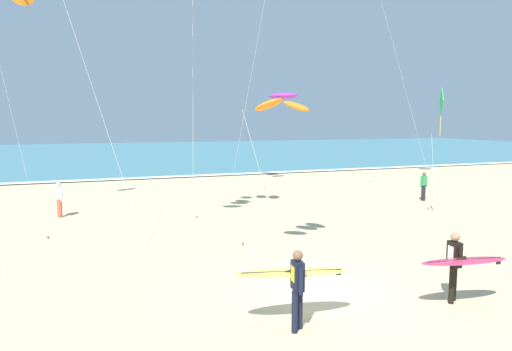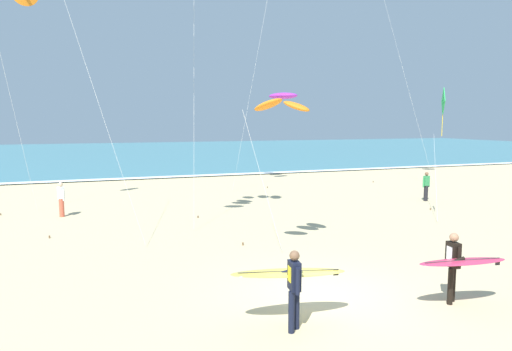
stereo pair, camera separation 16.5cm
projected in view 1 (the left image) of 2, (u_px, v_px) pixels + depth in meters
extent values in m
plane|color=#CCB789|center=(327.00, 295.00, 11.34)|extent=(160.00, 160.00, 0.00)
cube|color=teal|center=(130.00, 153.00, 62.48)|extent=(160.00, 60.00, 0.08)
cube|color=white|center=(164.00, 177.00, 34.84)|extent=(160.00, 1.09, 0.01)
cylinder|color=black|center=(295.00, 312.00, 9.27)|extent=(0.13, 0.13, 0.88)
cylinder|color=black|center=(300.00, 308.00, 9.46)|extent=(0.13, 0.13, 0.88)
cube|color=black|center=(298.00, 275.00, 9.27)|extent=(0.24, 0.36, 0.60)
cube|color=yellow|center=(293.00, 274.00, 9.24)|extent=(0.04, 0.20, 0.32)
sphere|color=brown|center=(298.00, 255.00, 9.22)|extent=(0.21, 0.21, 0.21)
cylinder|color=black|center=(301.00, 281.00, 9.06)|extent=(0.09, 0.09, 0.56)
cylinder|color=black|center=(294.00, 267.00, 9.48)|extent=(0.09, 0.09, 0.26)
cylinder|color=black|center=(290.00, 272.00, 9.57)|extent=(0.26, 0.11, 0.14)
ellipsoid|color=#EFD14C|center=(292.00, 273.00, 9.63)|extent=(2.59, 0.89, 0.17)
cube|color=#333333|center=(292.00, 271.00, 9.62)|extent=(2.21, 0.29, 0.09)
cube|color=#262628|center=(339.00, 272.00, 9.88)|extent=(0.12, 0.03, 0.14)
cylinder|color=black|center=(452.00, 286.00, 10.76)|extent=(0.13, 0.13, 0.88)
cylinder|color=black|center=(454.00, 283.00, 10.95)|extent=(0.13, 0.13, 0.88)
cube|color=black|center=(454.00, 254.00, 10.77)|extent=(0.25, 0.37, 0.60)
cube|color=white|center=(451.00, 253.00, 10.74)|extent=(0.04, 0.20, 0.32)
sphere|color=#A87A59|center=(455.00, 237.00, 10.72)|extent=(0.21, 0.21, 0.21)
cylinder|color=black|center=(461.00, 252.00, 10.53)|extent=(0.09, 0.09, 0.26)
cylinder|color=black|center=(461.00, 259.00, 10.45)|extent=(0.26, 0.12, 0.14)
cylinder|color=black|center=(448.00, 253.00, 11.00)|extent=(0.09, 0.09, 0.56)
ellipsoid|color=#D83359|center=(464.00, 261.00, 10.43)|extent=(2.23, 0.82, 0.07)
cube|color=#333333|center=(464.00, 259.00, 10.42)|extent=(1.90, 0.30, 0.01)
cube|color=#262628|center=(498.00, 261.00, 10.63)|extent=(0.12, 0.03, 0.14)
ellipsoid|color=orange|center=(269.00, 105.00, 13.70)|extent=(1.04, 1.17, 0.50)
ellipsoid|color=purple|center=(283.00, 96.00, 14.31)|extent=(1.03, 1.16, 0.20)
ellipsoid|color=orange|center=(296.00, 106.00, 14.99)|extent=(1.04, 1.17, 0.50)
cylinder|color=silver|center=(262.00, 179.00, 15.11)|extent=(0.91, 1.38, 4.62)
cylinder|color=brown|center=(243.00, 244.00, 15.87)|extent=(0.06, 0.06, 0.10)
cylinder|color=silver|center=(10.00, 106.00, 20.70)|extent=(1.51, 0.47, 9.80)
cylinder|color=silver|center=(248.00, 93.00, 28.25)|extent=(2.51, 0.43, 11.96)
cylinder|color=brown|center=(265.00, 187.00, 29.59)|extent=(0.06, 0.06, 0.10)
cylinder|color=silver|center=(193.00, 86.00, 18.46)|extent=(0.71, 2.40, 11.27)
cylinder|color=brown|center=(197.00, 217.00, 20.36)|extent=(0.06, 0.06, 0.10)
cylinder|color=silver|center=(404.00, 84.00, 31.24)|extent=(3.56, 2.05, 13.62)
cylinder|color=brown|center=(370.00, 182.00, 32.39)|extent=(0.06, 0.06, 0.10)
cube|color=green|center=(442.00, 101.00, 18.73)|extent=(0.66, 0.91, 1.10)
cylinder|color=yellow|center=(440.00, 125.00, 18.85)|extent=(0.02, 0.02, 0.89)
cylinder|color=silver|center=(434.00, 175.00, 20.61)|extent=(1.82, 2.54, 3.62)
cylinder|color=brown|center=(428.00, 209.00, 22.32)|extent=(0.06, 0.06, 0.10)
cylinder|color=silver|center=(88.00, 73.00, 15.45)|extent=(3.24, 2.52, 11.74)
cylinder|color=brown|center=(48.00, 237.00, 16.76)|extent=(0.06, 0.06, 0.10)
cylinder|color=#D8593F|center=(60.00, 208.00, 20.51)|extent=(0.22, 0.22, 0.84)
cube|color=white|center=(59.00, 193.00, 20.43)|extent=(0.33, 0.37, 0.54)
sphere|color=beige|center=(58.00, 185.00, 20.38)|extent=(0.20, 0.20, 0.20)
cylinder|color=white|center=(56.00, 195.00, 20.56)|extent=(0.08, 0.08, 0.50)
cylinder|color=white|center=(61.00, 196.00, 20.31)|extent=(0.08, 0.08, 0.50)
cylinder|color=black|center=(423.00, 193.00, 24.84)|extent=(0.22, 0.22, 0.84)
cube|color=#339351|center=(424.00, 181.00, 24.75)|extent=(0.34, 0.22, 0.54)
sphere|color=brown|center=(424.00, 174.00, 24.71)|extent=(0.20, 0.20, 0.20)
cylinder|color=#339351|center=(421.00, 183.00, 24.67)|extent=(0.08, 0.08, 0.50)
cylinder|color=#339351|center=(426.00, 182.00, 24.86)|extent=(0.08, 0.08, 0.50)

